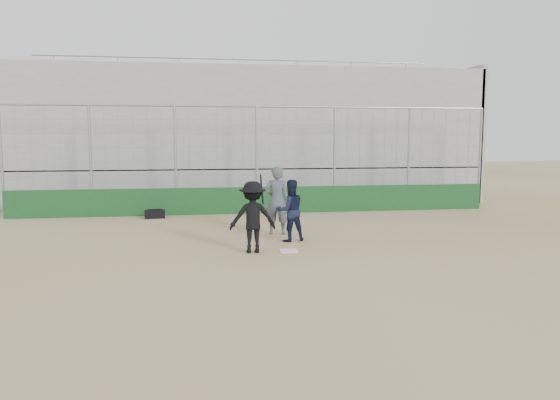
{
  "coord_description": "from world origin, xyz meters",
  "views": [
    {
      "loc": [
        -2.33,
        -13.39,
        2.91
      ],
      "look_at": [
        0.0,
        1.4,
        1.15
      ],
      "focal_mm": 35.0,
      "sensor_mm": 36.0,
      "label": 1
    }
  ],
  "objects": [
    {
      "name": "home_plate",
      "position": [
        0.0,
        0.0,
        0.01
      ],
      "size": [
        0.44,
        0.44,
        0.02
      ],
      "primitive_type": "cube",
      "color": "white",
      "rests_on": "ground"
    },
    {
      "name": "bleachers",
      "position": [
        0.0,
        11.95,
        2.92
      ],
      "size": [
        20.25,
        6.7,
        6.98
      ],
      "color": "gray",
      "rests_on": "ground"
    },
    {
      "name": "ground",
      "position": [
        0.0,
        0.0,
        0.0
      ],
      "size": [
        90.0,
        90.0,
        0.0
      ],
      "primitive_type": "plane",
      "color": "olive",
      "rests_on": "ground"
    },
    {
      "name": "umpire",
      "position": [
        0.07,
        2.47,
        0.91
      ],
      "size": [
        0.83,
        0.64,
        1.82
      ],
      "primitive_type": "imported",
      "rotation": [
        0.0,
        0.0,
        2.91
      ],
      "color": "#454D57",
      "rests_on": "ground"
    },
    {
      "name": "equipment_bag",
      "position": [
        -3.75,
        6.25,
        0.15
      ],
      "size": [
        0.73,
        0.39,
        0.34
      ],
      "color": "black",
      "rests_on": "ground"
    },
    {
      "name": "batter_at_plate",
      "position": [
        -0.91,
        0.03,
        0.9
      ],
      "size": [
        1.16,
        0.77,
        1.94
      ],
      "color": "black",
      "rests_on": "ground"
    },
    {
      "name": "backstop",
      "position": [
        0.0,
        7.0,
        0.96
      ],
      "size": [
        18.1,
        0.25,
        4.04
      ],
      "color": "#133C19",
      "rests_on": "ground"
    },
    {
      "name": "catcher_crouched",
      "position": [
        0.27,
        1.28,
        0.58
      ],
      "size": [
        0.99,
        0.86,
        1.16
      ],
      "color": "black",
      "rests_on": "ground"
    }
  ]
}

